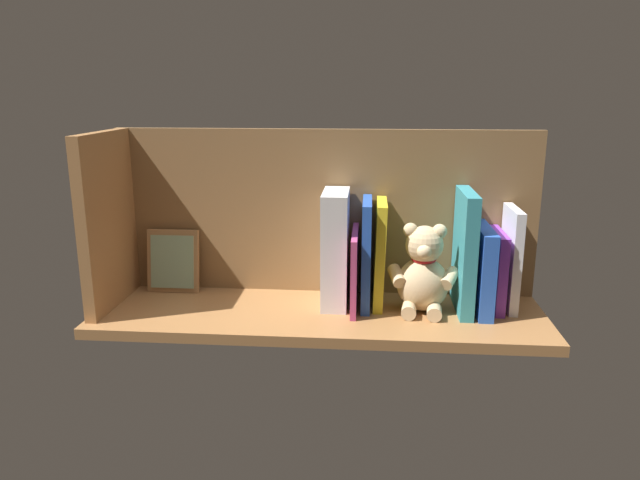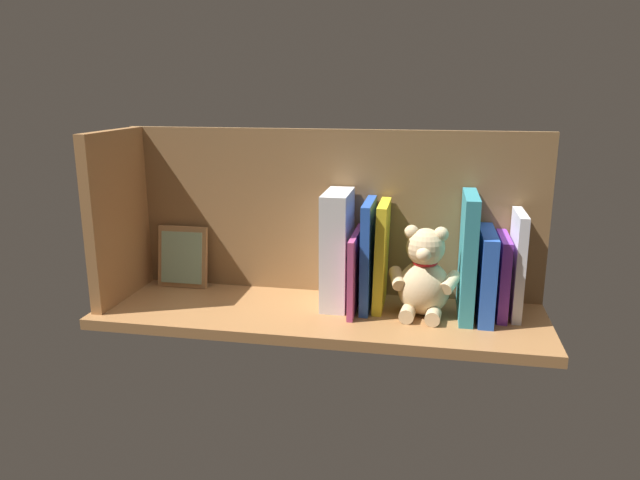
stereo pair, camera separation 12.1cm
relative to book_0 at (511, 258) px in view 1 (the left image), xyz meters
The scene contains 13 objects.
ground_plane 41.72cm from the book_0, ahead, with size 93.49×29.35×2.20cm, color #9E6B3D.
shelf_back_panel 41.10cm from the book_0, 10.63° to the right, with size 93.49×1.50×36.77cm, color brown.
shelf_side_divider 84.93cm from the book_0, ahead, with size 2.40×23.35×36.77cm, color #9E6B3D.
book_0 is the anchor object (origin of this frame).
book_1 3.75cm from the book_0, ahead, with size 2.00×13.37×16.54cm, color purple.
book_2 6.73cm from the book_0, 17.75° to the left, with size 2.98×16.54×17.77cm, color blue.
book_3 10.23cm from the book_0, 10.65° to the left, with size 2.75×16.32×25.12cm, color teal.
teddy_bear 18.87cm from the book_0, 11.18° to the left, with size 15.08×12.53×18.65cm.
book_4 27.36cm from the book_0, ahead, with size 2.03×13.31×22.50cm, color yellow.
book_5 30.19cm from the book_0, ahead, with size 1.87×14.50×22.81cm, color blue.
book_6 32.77cm from the book_0, ahead, with size 1.22×17.34×16.39cm, color #B23F72.
dictionary_thick_white 36.79cm from the book_0, ahead, with size 5.38×13.90×24.52cm, color silver.
picture_frame_leaning 74.36cm from the book_0, ahead, with size 11.79×3.65×14.32cm.
Camera 1 is at (-9.83, 116.77, 45.54)cm, focal length 33.19 mm.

